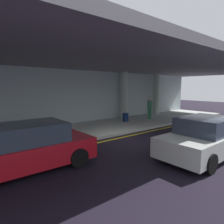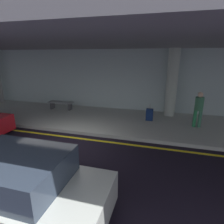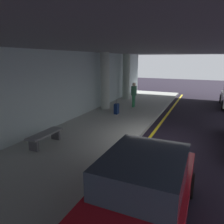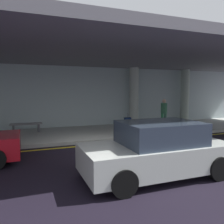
{
  "view_description": "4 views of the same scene",
  "coord_description": "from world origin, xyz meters",
  "px_view_note": "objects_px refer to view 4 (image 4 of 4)",
  "views": [
    {
      "loc": [
        -6.56,
        -6.8,
        2.63
      ],
      "look_at": [
        0.81,
        2.28,
        1.13
      ],
      "focal_mm": 31.31,
      "sensor_mm": 36.0,
      "label": 1
    },
    {
      "loc": [
        3.59,
        -6.05,
        3.4
      ],
      "look_at": [
        1.24,
        2.37,
        0.76
      ],
      "focal_mm": 29.89,
      "sensor_mm": 36.0,
      "label": 2
    },
    {
      "loc": [
        -8.66,
        -1.46,
        3.4
      ],
      "look_at": [
        -0.72,
        2.06,
        1.24
      ],
      "focal_mm": 34.39,
      "sensor_mm": 36.0,
      "label": 3
    },
    {
      "loc": [
        -2.65,
        -8.74,
        2.35
      ],
      "look_at": [
        1.27,
        1.5,
        1.32
      ],
      "focal_mm": 36.96,
      "sensor_mm": 36.0,
      "label": 4
    }
  ],
  "objects_px": {
    "car_silver": "(157,150)",
    "support_column_center": "(185,96)",
    "support_column_left_mid": "(134,96)",
    "traveler_with_luggage": "(164,111)",
    "bench_metal": "(26,126)",
    "suitcase_upright_primary": "(128,123)"
  },
  "relations": [
    {
      "from": "support_column_left_mid",
      "to": "traveler_with_luggage",
      "type": "relative_size",
      "value": 2.17
    },
    {
      "from": "support_column_left_mid",
      "to": "traveler_with_luggage",
      "type": "xyz_separation_m",
      "value": [
        1.23,
        -1.59,
        -0.86
      ]
    },
    {
      "from": "support_column_left_mid",
      "to": "car_silver",
      "type": "relative_size",
      "value": 0.89
    },
    {
      "from": "support_column_center",
      "to": "car_silver",
      "type": "xyz_separation_m",
      "value": [
        -7.28,
        -8.07,
        -1.26
      ]
    },
    {
      "from": "traveler_with_luggage",
      "to": "bench_metal",
      "type": "distance_m",
      "value": 7.9
    },
    {
      "from": "support_column_center",
      "to": "suitcase_upright_primary",
      "type": "xyz_separation_m",
      "value": [
        -5.02,
        -1.25,
        -1.51
      ]
    },
    {
      "from": "suitcase_upright_primary",
      "to": "bench_metal",
      "type": "height_order",
      "value": "suitcase_upright_primary"
    },
    {
      "from": "traveler_with_luggage",
      "to": "bench_metal",
      "type": "bearing_deg",
      "value": 107.58
    },
    {
      "from": "suitcase_upright_primary",
      "to": "car_silver",
      "type": "bearing_deg",
      "value": -100.49
    },
    {
      "from": "support_column_center",
      "to": "car_silver",
      "type": "height_order",
      "value": "support_column_center"
    },
    {
      "from": "support_column_center",
      "to": "car_silver",
      "type": "distance_m",
      "value": 10.94
    },
    {
      "from": "support_column_left_mid",
      "to": "car_silver",
      "type": "xyz_separation_m",
      "value": [
        -3.28,
        -8.07,
        -1.26
      ]
    },
    {
      "from": "support_column_left_mid",
      "to": "car_silver",
      "type": "height_order",
      "value": "support_column_left_mid"
    },
    {
      "from": "suitcase_upright_primary",
      "to": "support_column_center",
      "type": "bearing_deg",
      "value": 21.87
    },
    {
      "from": "traveler_with_luggage",
      "to": "bench_metal",
      "type": "relative_size",
      "value": 1.05
    },
    {
      "from": "car_silver",
      "to": "bench_metal",
      "type": "bearing_deg",
      "value": 112.56
    },
    {
      "from": "support_column_left_mid",
      "to": "bench_metal",
      "type": "xyz_separation_m",
      "value": [
        -6.58,
        -0.59,
        -1.47
      ]
    },
    {
      "from": "support_column_center",
      "to": "bench_metal",
      "type": "xyz_separation_m",
      "value": [
        -10.58,
        -0.59,
        -1.47
      ]
    },
    {
      "from": "support_column_center",
      "to": "traveler_with_luggage",
      "type": "bearing_deg",
      "value": -150.09
    },
    {
      "from": "support_column_center",
      "to": "bench_metal",
      "type": "bearing_deg",
      "value": -176.79
    },
    {
      "from": "support_column_left_mid",
      "to": "traveler_with_luggage",
      "type": "bearing_deg",
      "value": -52.32
    },
    {
      "from": "car_silver",
      "to": "support_column_center",
      "type": "bearing_deg",
      "value": 46.67
    }
  ]
}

